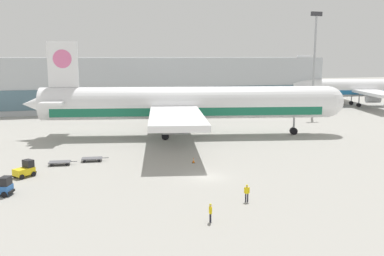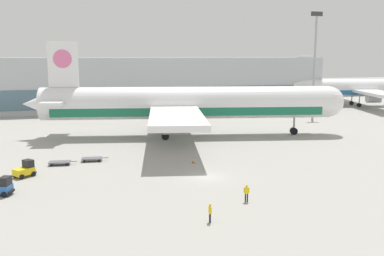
{
  "view_description": "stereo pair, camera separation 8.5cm",
  "coord_description": "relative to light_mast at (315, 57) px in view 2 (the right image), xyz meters",
  "views": [
    {
      "loc": [
        -15.22,
        -47.72,
        14.5
      ],
      "look_at": [
        1.4,
        11.94,
        4.0
      ],
      "focal_mm": 40.0,
      "sensor_mm": 36.0,
      "label": 1
    },
    {
      "loc": [
        -15.14,
        -47.74,
        14.5
      ],
      "look_at": [
        1.4,
        11.94,
        4.0
      ],
      "focal_mm": 40.0,
      "sensor_mm": 36.0,
      "label": 2
    }
  ],
  "objects": [
    {
      "name": "airplane_distant",
      "position": [
        26.36,
        14.89,
        -9.14
      ],
      "size": [
        49.25,
        41.9,
        14.69
      ],
      "rotation": [
        0.0,
        0.0,
        -0.25
      ],
      "color": "white",
      "rests_on": "ground_plane"
    },
    {
      "name": "airplane_main",
      "position": [
        -36.59,
        -16.9,
        -8.35
      ],
      "size": [
        57.5,
        48.64,
        17.0
      ],
      "rotation": [
        0.0,
        0.0,
        -0.2
      ],
      "color": "white",
      "rests_on": "ground_plane"
    },
    {
      "name": "ground_crew_far",
      "position": [
        -39.39,
        -53.21,
        -13.11
      ],
      "size": [
        0.55,
        0.3,
        1.81
      ],
      "rotation": [
        0.0,
        0.0,
        2.89
      ],
      "color": "black",
      "rests_on": "ground_plane"
    },
    {
      "name": "baggage_dolly_second",
      "position": [
        -53.59,
        -31.87,
        -13.8
      ],
      "size": [
        3.76,
        1.8,
        0.48
      ],
      "rotation": [
        0.0,
        0.0,
        -0.11
      ],
      "color": "#56565B",
      "rests_on": "ground_plane"
    },
    {
      "name": "light_mast",
      "position": [
        0.0,
        0.0,
        0.0
      ],
      "size": [
        2.8,
        0.5,
        24.65
      ],
      "color": "#9EA0A5",
      "rests_on": "ground_plane"
    },
    {
      "name": "ground_crew_near",
      "position": [
        -44.57,
        -57.34,
        -13.16
      ],
      "size": [
        0.26,
        0.57,
        1.74
      ],
      "rotation": [
        0.0,
        0.0,
        4.59
      ],
      "color": "black",
      "rests_on": "ground_plane"
    },
    {
      "name": "baggage_dolly_lead",
      "position": [
        -57.85,
        -32.85,
        -13.8
      ],
      "size": [
        3.76,
        1.8,
        0.48
      ],
      "rotation": [
        0.0,
        0.0,
        -0.11
      ],
      "color": "#56565B",
      "rests_on": "ground_plane"
    },
    {
      "name": "traffic_cone_near",
      "position": [
        -40.24,
        -36.58,
        -13.81
      ],
      "size": [
        0.4,
        0.4,
        0.76
      ],
      "color": "black",
      "rests_on": "ground_plane"
    },
    {
      "name": "baggage_tug_foreground",
      "position": [
        -61.74,
        -37.56,
        -13.31
      ],
      "size": [
        2.78,
        2.68,
        2.0
      ],
      "rotation": [
        0.0,
        0.0,
        0.7
      ],
      "color": "yellow",
      "rests_on": "ground_plane"
    },
    {
      "name": "baggage_tug_mid",
      "position": [
        -63.41,
        -44.34,
        -13.31
      ],
      "size": [
        2.77,
        2.3,
        2.0
      ],
      "rotation": [
        0.0,
        0.0,
        -0.35
      ],
      "color": "#2D66B7",
      "rests_on": "ground_plane"
    },
    {
      "name": "terminal_building",
      "position": [
        -31.11,
        27.25,
        -7.2
      ],
      "size": [
        90.0,
        18.2,
        14.0
      ],
      "color": "#B2B7BC",
      "rests_on": "ground_plane"
    },
    {
      "name": "ground_plane",
      "position": [
        -40.49,
        -43.59,
        -14.19
      ],
      "size": [
        400.0,
        400.0,
        0.0
      ],
      "primitive_type": "plane",
      "color": "#9E9B93"
    }
  ]
}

